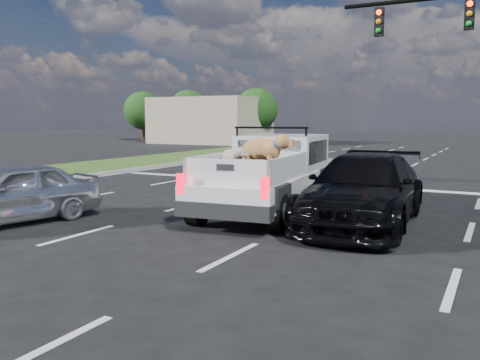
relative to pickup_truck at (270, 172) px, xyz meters
name	(u,v)px	position (x,y,z in m)	size (l,w,h in m)	color
ground	(148,245)	(-0.58, -4.26, -1.00)	(160.00, 160.00, 0.00)	black
road_markings	(284,197)	(-0.58, 2.30, -0.99)	(17.75, 60.00, 0.01)	silver
grass_median_left	(8,177)	(-12.08, 1.74, -0.95)	(5.00, 60.00, 0.10)	#274715
curb_left	(52,180)	(-9.63, 1.74, -0.93)	(0.15, 60.00, 0.14)	#9C988F
building_left	(211,121)	(-20.58, 31.74, 1.20)	(10.00, 8.00, 4.40)	tan
tree_far_a	(143,111)	(-30.58, 33.74, 2.29)	(4.20, 4.20, 5.40)	#332114
tree_far_b	(188,110)	(-24.58, 33.74, 2.29)	(4.20, 4.20, 5.40)	#332114
tree_far_c	(256,109)	(-16.58, 33.74, 2.29)	(4.20, 4.20, 5.40)	#332114
pickup_truck	(270,172)	(0.00, 0.00, 0.00)	(2.63, 5.90, 2.14)	black
silver_sedan	(10,193)	(-4.54, -4.07, -0.32)	(1.60, 3.99, 1.36)	silver
black_coupe	(363,190)	(2.51, -0.58, -0.22)	(2.18, 5.37, 1.56)	black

